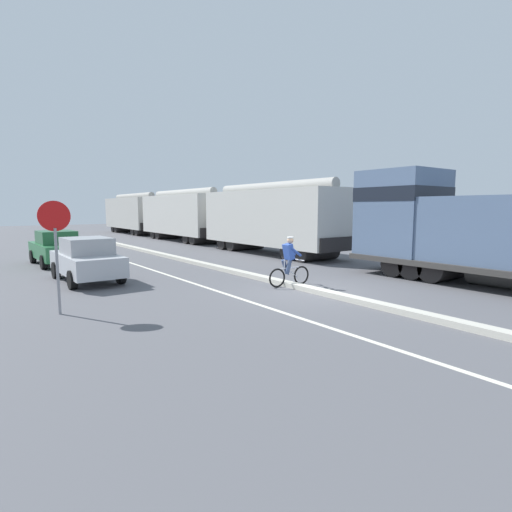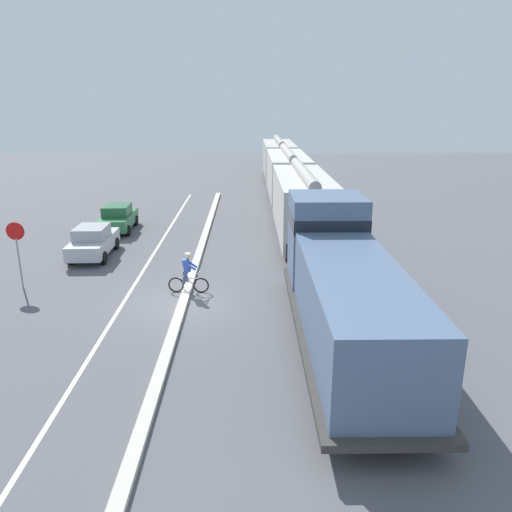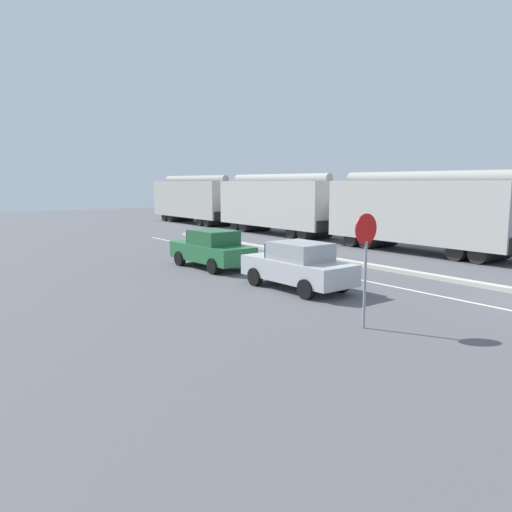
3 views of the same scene
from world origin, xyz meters
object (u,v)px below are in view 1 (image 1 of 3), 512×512
hopper_car_middle (183,215)px  stop_sign (55,235)px  hopper_car_lead (272,219)px  parked_car_green (56,248)px  parked_car_silver (87,259)px  cyclist (289,263)px  locomotive (494,235)px  hopper_car_trailing (134,214)px

hopper_car_middle → stop_sign: (-12.74, -18.91, -0.05)m
hopper_car_lead → parked_car_green: size_ratio=2.49×
hopper_car_middle → parked_car_green: bearing=-140.7°
hopper_car_middle → stop_sign: size_ratio=3.68×
hopper_car_lead → stop_sign: hopper_car_lead is taller
parked_car_silver → cyclist: cyclist is taller
hopper_car_lead → parked_car_silver: (-11.00, -2.86, -1.26)m
stop_sign → locomotive: bearing=-20.8°
hopper_car_lead → parked_car_green: bearing=167.1°
hopper_car_lead → hopper_car_middle: 11.60m
locomotive → parked_car_green: 18.43m
locomotive → hopper_car_lead: 12.16m
hopper_car_trailing → parked_car_green: size_ratio=2.49×
locomotive → cyclist: 7.04m
hopper_car_trailing → stop_sign: (-12.74, -30.51, -0.05)m
hopper_car_lead → parked_car_green: hopper_car_lead is taller
parked_car_silver → parked_car_green: (-0.08, 5.41, 0.00)m
cyclist → parked_car_green: bearing=117.5°
hopper_car_trailing → parked_car_green: (-11.08, -20.65, -1.26)m
parked_car_silver → stop_sign: bearing=-111.4°
hopper_car_lead → cyclist: (-5.58, -7.99, -1.26)m
hopper_car_trailing → parked_car_silver: (-11.00, -26.06, -1.26)m
locomotive → cyclist: size_ratio=6.77×
hopper_car_trailing → parked_car_green: hopper_car_trailing is taller
locomotive → hopper_car_middle: locomotive is taller
locomotive → cyclist: (-5.58, 4.17, -0.98)m
locomotive → parked_car_green: bearing=127.0°
hopper_car_middle → hopper_car_trailing: (0.00, 11.60, 0.00)m
stop_sign → hopper_car_middle: bearing=56.0°
locomotive → hopper_car_lead: locomotive is taller
parked_car_green → locomotive: bearing=-53.0°
locomotive → cyclist: locomotive is taller
hopper_car_middle → hopper_car_lead: bearing=-90.0°
hopper_car_middle → cyclist: bearing=-105.9°
hopper_car_lead → parked_car_silver: bearing=-165.4°
parked_car_green → hopper_car_lead: bearing=-12.9°
locomotive → cyclist: bearing=143.3°
parked_car_green → cyclist: 11.88m
hopper_car_middle → parked_car_green: (-11.08, -9.05, -1.26)m
hopper_car_trailing → cyclist: hopper_car_trailing is taller
parked_car_silver → stop_sign: size_ratio=1.47×
hopper_car_lead → stop_sign: (-12.74, -7.31, -0.05)m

